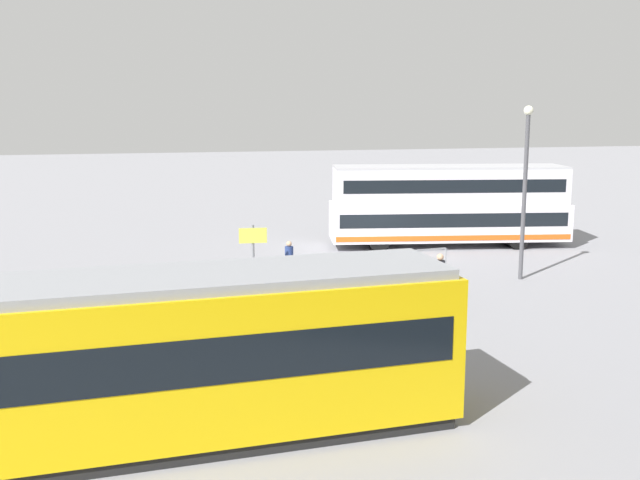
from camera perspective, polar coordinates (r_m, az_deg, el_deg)
ground_plane at (r=32.78m, az=4.06°, el=-1.25°), size 160.00×160.00×0.00m
double_decker_bus at (r=35.36m, az=10.00°, el=2.69°), size 11.54×4.55×3.84m
tram_yellow at (r=14.77m, az=-19.15°, el=-9.24°), size 15.50×3.31×3.37m
pedestrian_near_railing at (r=27.75m, az=-2.43°, el=-1.46°), size 0.36×0.33×1.57m
pedestrian_crossing at (r=24.72m, az=9.34°, el=-2.75°), size 0.36×0.34×1.77m
pedestrian_railing at (r=27.85m, az=3.52°, el=-1.77°), size 7.04×0.85×1.08m
info_sign at (r=26.62m, az=-5.25°, el=-0.42°), size 1.02×0.16×2.36m
street_lamp at (r=28.76m, az=15.73°, el=4.61°), size 0.36×0.36×6.63m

